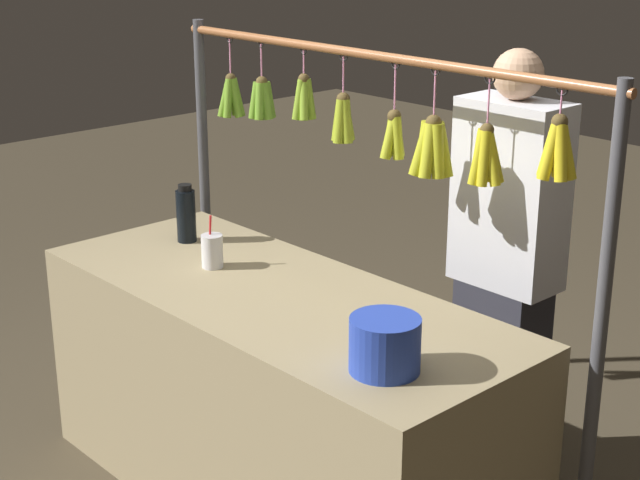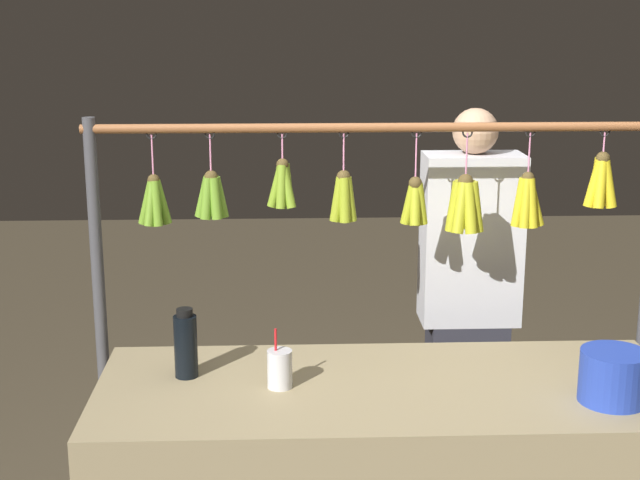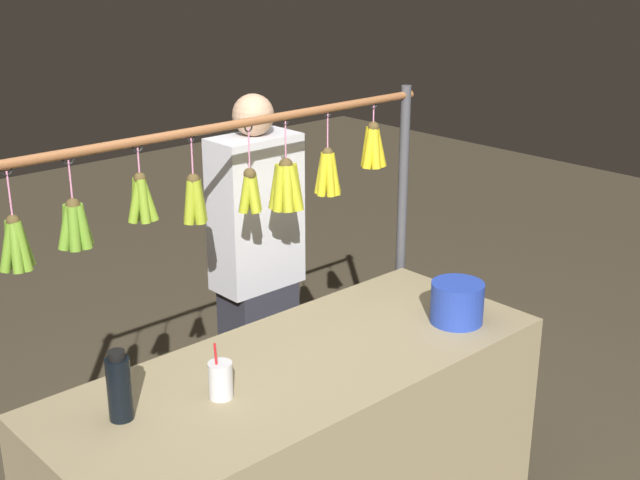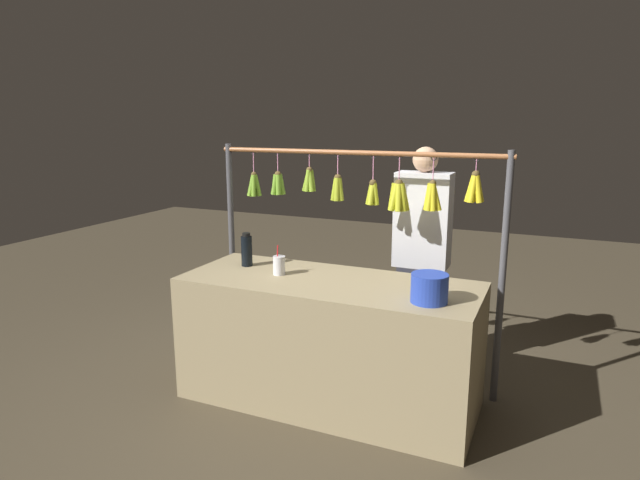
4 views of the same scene
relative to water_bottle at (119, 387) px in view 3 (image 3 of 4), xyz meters
name	(u,v)px [view 3 (image 3 of 4)]	position (x,y,z in m)	size (l,w,h in m)	color
market_counter	(301,461)	(-0.65, 0.09, -0.51)	(1.86, 0.74, 0.81)	tan
display_rack	(231,230)	(-0.68, -0.33, 0.26)	(2.03, 0.15, 1.61)	#4C4C51
water_bottle	(119,387)	(0.00, 0.00, 0.00)	(0.08, 0.08, 0.23)	black
blue_bucket	(457,303)	(-1.31, 0.25, -0.03)	(0.20, 0.20, 0.16)	#2844B7
drink_cup	(221,380)	(-0.30, 0.10, -0.05)	(0.08, 0.08, 0.19)	silver
vendor_person	(258,278)	(-1.05, -0.65, -0.13)	(0.38, 0.21, 1.61)	#2D2D38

